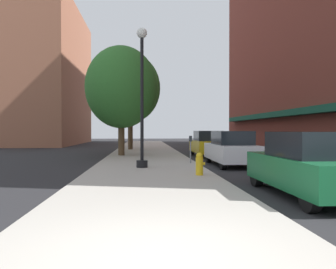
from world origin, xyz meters
TOP-DOWN VIEW (x-y plane):
  - ground_plane at (4.00, 18.00)m, footprint 90.00×90.00m
  - sidewalk_slab at (0.00, 19.00)m, footprint 4.80×50.00m
  - building_far_background at (-11.01, 37.00)m, footprint 6.80×18.00m
  - lamppost at (-0.26, 9.86)m, footprint 0.48×0.48m
  - fire_hydrant at (1.77, 7.32)m, footprint 0.33×0.26m
  - parking_meter_near at (2.05, 11.48)m, footprint 0.14×0.09m
  - tree_near at (-1.27, 23.18)m, footprint 4.93×4.93m
  - tree_mid at (-1.58, 16.82)m, footprint 4.50×4.50m
  - car_green at (4.00, 3.96)m, footprint 1.80×4.30m
  - car_white at (4.00, 11.35)m, footprint 1.80×4.30m
  - car_yellow at (4.00, 17.19)m, footprint 1.80×4.30m

SIDE VIEW (x-z plane):
  - ground_plane at x=4.00m, z-range 0.00..0.00m
  - sidewalk_slab at x=0.00m, z-range 0.00..0.12m
  - fire_hydrant at x=1.77m, z-range 0.12..0.91m
  - car_green at x=4.00m, z-range -0.02..1.64m
  - car_white at x=4.00m, z-range -0.02..1.64m
  - car_yellow at x=4.00m, z-range -0.02..1.64m
  - parking_meter_near at x=2.05m, z-range 0.29..1.60m
  - lamppost at x=-0.26m, z-range 0.25..6.15m
  - tree_mid at x=-1.58m, z-range 0.96..7.84m
  - tree_near at x=-1.27m, z-range 1.21..9.09m
  - building_far_background at x=-11.01m, z-range -0.02..16.26m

